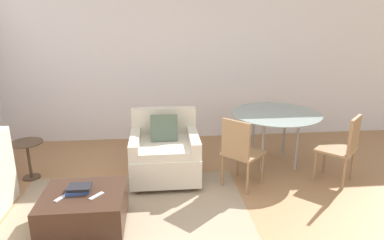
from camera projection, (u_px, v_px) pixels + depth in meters
wall_back at (184, 59)px, 5.71m from camera, size 12.00×0.06×2.75m
area_rug at (129, 213)px, 3.73m from camera, size 2.61×1.90×0.01m
armchair at (165, 153)px, 4.47m from camera, size 0.87×0.87×0.87m
ottoman at (84, 209)px, 3.44m from camera, size 0.81×0.72×0.38m
book_stack at (79, 189)px, 3.41m from camera, size 0.26×0.19×0.06m
tv_remote_primary at (97, 196)px, 3.33m from camera, size 0.14×0.15×0.01m
tv_remote_secondary at (61, 198)px, 3.29m from camera, size 0.12×0.15×0.01m
side_table at (28, 153)px, 4.45m from camera, size 0.40×0.40×0.51m
dining_table at (276, 118)px, 4.80m from camera, size 1.24×1.24×0.76m
dining_chair_near_left at (240, 149)px, 4.15m from camera, size 0.59×0.59×0.90m
dining_chair_near_right at (344, 145)px, 4.28m from camera, size 0.59×0.59×0.90m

